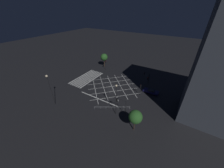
# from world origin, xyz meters

# --- Properties ---
(ground_plane) EXTENTS (200.00, 200.00, 0.00)m
(ground_plane) POSITION_xyz_m (0.00, 0.00, 0.00)
(ground_plane) COLOR black
(road_markings) EXTENTS (19.19, 23.62, 0.01)m
(road_markings) POSITION_xyz_m (0.41, -7.03, 0.00)
(road_markings) COLOR silver
(road_markings) RESTS_ON ground_plane
(traffic_light_ne_cross) EXTENTS (0.36, 2.62, 4.39)m
(traffic_light_ne_cross) POSITION_xyz_m (9.40, 8.24, 3.23)
(traffic_light_ne_cross) COLOR black
(traffic_light_ne_cross) RESTS_ON ground_plane
(traffic_light_sw_cross) EXTENTS (0.36, 0.39, 4.12)m
(traffic_light_sw_cross) POSITION_xyz_m (-9.65, -8.95, 2.94)
(traffic_light_sw_cross) COLOR black
(traffic_light_sw_cross) RESTS_ON ground_plane
(traffic_light_nw_main) EXTENTS (2.20, 0.36, 3.25)m
(traffic_light_nw_main) POSITION_xyz_m (-7.49, 9.59, 2.37)
(traffic_light_nw_main) COLOR black
(traffic_light_nw_main) RESTS_ON ground_plane
(traffic_light_nw_cross) EXTENTS (0.36, 1.94, 3.68)m
(traffic_light_nw_cross) POSITION_xyz_m (-8.66, 8.35, 2.68)
(traffic_light_nw_cross) COLOR black
(traffic_light_nw_cross) RESTS_ON ground_plane
(traffic_light_median_north) EXTENTS (0.36, 0.39, 3.48)m
(traffic_light_median_north) POSITION_xyz_m (-0.44, 9.46, 2.49)
(traffic_light_median_north) COLOR black
(traffic_light_median_north) RESTS_ON ground_plane
(street_lamp_east) EXTENTS (0.55, 0.55, 8.92)m
(street_lamp_east) POSITION_xyz_m (15.66, -8.48, 6.44)
(street_lamp_east) COLOR black
(street_lamp_east) RESTS_ON ground_plane
(street_lamp_west) EXTENTS (0.46, 0.46, 8.46)m
(street_lamp_west) POSITION_xyz_m (10.13, 7.30, 5.63)
(street_lamp_west) COLOR black
(street_lamp_west) RESTS_ON ground_plane
(street_tree_near) EXTENTS (3.02, 3.02, 5.72)m
(street_tree_near) POSITION_xyz_m (-12.32, -11.52, 4.18)
(street_tree_near) COLOR #38281C
(street_tree_near) RESTS_ON ground_plane
(street_tree_far) EXTENTS (2.82, 2.82, 5.23)m
(street_tree_far) POSITION_xyz_m (12.16, 12.95, 3.80)
(street_tree_far) COLOR #38281C
(street_tree_far) RESTS_ON ground_plane
(waiting_car) EXTENTS (1.77, 4.61, 1.27)m
(waiting_car) POSITION_xyz_m (-3.20, 12.06, 0.61)
(waiting_car) COLOR #191951
(waiting_car) RESTS_ON ground_plane
(pedestrian_railing) EXTENTS (4.80, 7.78, 1.05)m
(pedestrian_railing) POSITION_xyz_m (9.33, 5.73, 0.68)
(pedestrian_railing) COLOR #9EA0A5
(pedestrian_railing) RESTS_ON ground_plane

